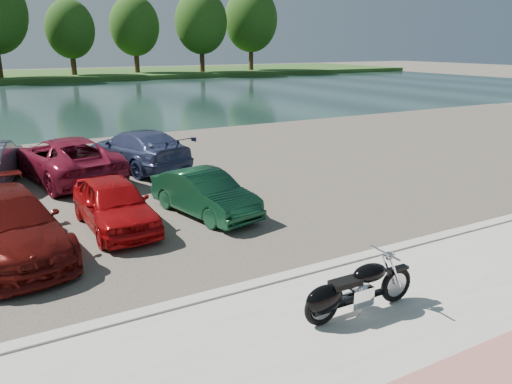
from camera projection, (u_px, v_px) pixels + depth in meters
ground at (398, 311)px, 9.01m from camera, size 200.00×200.00×0.00m
promenade at (443, 336)px, 8.15m from camera, size 60.00×6.00×0.10m
kerb at (331, 266)px, 10.66m from camera, size 60.00×0.30×0.14m
parking_lot at (180, 175)px, 18.20m from camera, size 60.00×18.00×0.04m
river at (58, 100)px, 42.47m from camera, size 120.00×40.00×0.00m
far_bank at (22, 76)px, 69.16m from camera, size 120.00×24.00×0.60m
far_trees at (56, 20)px, 63.94m from camera, size 70.25×10.68×12.52m
motorcycle at (351, 291)px, 8.54m from camera, size 2.33×0.75×1.05m
car_3 at (8, 225)px, 11.11m from camera, size 2.64×5.15×1.43m
car_4 at (114, 204)px, 12.79m from camera, size 1.66×3.89×1.31m
car_5 at (205, 193)px, 13.82m from camera, size 2.07×3.90×1.22m
car_10 at (66, 159)px, 17.35m from camera, size 3.48×5.81×1.51m
car_11 at (138, 149)px, 18.93m from camera, size 3.32×5.50×1.49m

